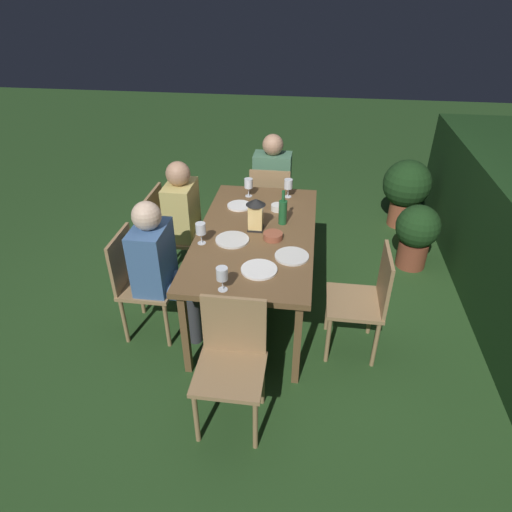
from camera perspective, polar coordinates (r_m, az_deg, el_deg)
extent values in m
plane|color=#26471E|center=(3.90, 0.00, -6.53)|extent=(16.00, 16.00, 0.00)
cube|color=brown|center=(3.48, 0.00, 2.81)|extent=(1.73, 0.92, 0.04)
cube|color=brown|center=(4.41, -3.63, 4.00)|extent=(0.05, 0.05, 0.71)
cube|color=brown|center=(3.15, -9.14, -9.92)|extent=(0.05, 0.05, 0.71)
cube|color=brown|center=(4.34, 6.53, 3.32)|extent=(0.05, 0.05, 0.71)
cube|color=brown|center=(3.05, 5.36, -11.34)|extent=(0.05, 0.05, 0.71)
cube|color=#9E7A51|center=(4.66, 1.97, 6.85)|extent=(0.40, 0.42, 0.03)
cube|color=#9E7A51|center=(4.40, 1.77, 8.44)|extent=(0.03, 0.40, 0.42)
cylinder|color=#9E7A51|center=(4.93, 0.05, 5.48)|extent=(0.03, 0.03, 0.42)
cylinder|color=#9E7A51|center=(4.90, 4.23, 5.20)|extent=(0.03, 0.03, 0.42)
cylinder|color=#9E7A51|center=(4.64, -0.52, 3.58)|extent=(0.03, 0.03, 0.42)
cylinder|color=#9E7A51|center=(4.61, 3.93, 3.28)|extent=(0.03, 0.03, 0.42)
cube|color=#4C7A5B|center=(4.61, 2.12, 10.14)|extent=(0.24, 0.38, 0.50)
sphere|color=tan|center=(4.49, 2.21, 14.21)|extent=(0.21, 0.21, 0.21)
cylinder|color=#4C7A5B|center=(4.84, 1.16, 8.24)|extent=(0.36, 0.13, 0.13)
cylinder|color=#4C7A5B|center=(4.83, 3.31, 8.11)|extent=(0.36, 0.13, 0.13)
cylinder|color=#333338|center=(5.09, 1.35, 6.53)|extent=(0.11, 0.11, 0.45)
cylinder|color=#333338|center=(5.07, 3.38, 6.40)|extent=(0.11, 0.11, 0.45)
cube|color=#9E7A51|center=(3.32, 12.58, -5.90)|extent=(0.42, 0.40, 0.03)
cube|color=#9E7A51|center=(3.22, 16.38, -2.95)|extent=(0.40, 0.03, 0.42)
cylinder|color=#9E7A51|center=(3.32, 9.31, -10.69)|extent=(0.03, 0.03, 0.42)
cylinder|color=#9E7A51|center=(3.59, 9.30, -6.77)|extent=(0.03, 0.03, 0.42)
cylinder|color=#9E7A51|center=(3.35, 15.22, -11.00)|extent=(0.03, 0.03, 0.42)
cylinder|color=#9E7A51|center=(3.62, 14.71, -7.09)|extent=(0.03, 0.03, 0.42)
cube|color=#9E7A51|center=(2.75, -3.44, -14.99)|extent=(0.40, 0.42, 0.03)
cube|color=#9E7A51|center=(2.72, -2.86, -8.90)|extent=(0.03, 0.40, 0.42)
cylinder|color=#9E7A51|center=(2.79, -0.09, -21.06)|extent=(0.03, 0.03, 0.42)
cylinder|color=#9E7A51|center=(2.85, -7.76, -20.10)|extent=(0.03, 0.03, 0.42)
cylinder|color=#9E7A51|center=(3.01, 0.83, -15.88)|extent=(0.03, 0.03, 0.42)
cylinder|color=#9E7A51|center=(3.05, -6.13, -15.11)|extent=(0.03, 0.03, 0.42)
cube|color=#9E7A51|center=(4.12, -10.08, 2.61)|extent=(0.42, 0.40, 0.03)
cube|color=#9E7A51|center=(4.07, -12.91, 5.51)|extent=(0.40, 0.02, 0.42)
cylinder|color=#9E7A51|center=(4.34, -6.98, 1.08)|extent=(0.03, 0.03, 0.42)
cylinder|color=#9E7A51|center=(4.05, -8.18, -1.56)|extent=(0.03, 0.03, 0.42)
cylinder|color=#9E7A51|center=(4.43, -11.26, 1.38)|extent=(0.03, 0.03, 0.42)
cylinder|color=#9E7A51|center=(4.14, -12.72, -1.18)|extent=(0.03, 0.03, 0.42)
cube|color=tan|center=(3.98, -9.61, 5.86)|extent=(0.38, 0.24, 0.50)
sphere|color=tan|center=(3.84, -10.08, 10.46)|extent=(0.21, 0.21, 0.21)
cylinder|color=tan|center=(4.13, -7.10, 3.40)|extent=(0.13, 0.36, 0.13)
cylinder|color=tan|center=(3.98, -7.72, 2.14)|extent=(0.13, 0.36, 0.13)
cylinder|color=#333338|center=(4.21, -4.78, 0.45)|extent=(0.11, 0.11, 0.45)
cylinder|color=#333338|center=(4.07, -5.30, -0.89)|extent=(0.11, 0.11, 0.45)
cube|color=#9E7A51|center=(3.51, -13.63, -3.74)|extent=(0.42, 0.40, 0.03)
cube|color=#9E7A51|center=(3.45, -17.02, -0.43)|extent=(0.40, 0.02, 0.42)
cylinder|color=#9E7A51|center=(3.72, -9.81, -5.15)|extent=(0.03, 0.03, 0.42)
cylinder|color=#9E7A51|center=(3.46, -11.47, -8.75)|extent=(0.03, 0.03, 0.42)
cylinder|color=#9E7A51|center=(3.83, -14.71, -4.64)|extent=(0.03, 0.03, 0.42)
cylinder|color=#9E7A51|center=(3.58, -16.70, -8.07)|extent=(0.03, 0.03, 0.42)
cube|color=#426699|center=(3.34, -13.24, -0.17)|extent=(0.38, 0.24, 0.50)
sphere|color=beige|center=(3.17, -14.01, 5.07)|extent=(0.21, 0.21, 0.21)
cylinder|color=#426699|center=(3.50, -10.13, -2.81)|extent=(0.13, 0.36, 0.13)
cylinder|color=#426699|center=(3.36, -10.99, -4.57)|extent=(0.13, 0.36, 0.13)
cylinder|color=#333338|center=(3.60, -7.32, -6.12)|extent=(0.11, 0.11, 0.45)
cylinder|color=#333338|center=(3.47, -8.04, -7.96)|extent=(0.11, 0.11, 0.45)
cube|color=black|center=(3.51, -0.03, 3.63)|extent=(0.12, 0.12, 0.01)
cube|color=#F9D17A|center=(3.46, -0.03, 5.19)|extent=(0.11, 0.11, 0.20)
cone|color=black|center=(3.40, -0.03, 7.06)|extent=(0.15, 0.15, 0.05)
cylinder|color=#1E5B2D|center=(3.56, 3.50, 5.66)|extent=(0.07, 0.07, 0.20)
cylinder|color=#1E5B2D|center=(3.49, 3.57, 7.78)|extent=(0.03, 0.03, 0.09)
cylinder|color=silver|center=(4.07, -0.96, 7.80)|extent=(0.06, 0.06, 0.00)
cylinder|color=silver|center=(4.05, -0.96, 8.34)|extent=(0.01, 0.01, 0.08)
cylinder|color=silver|center=(4.02, -0.97, 9.41)|extent=(0.08, 0.08, 0.08)
cylinder|color=maroon|center=(4.03, -0.97, 9.10)|extent=(0.07, 0.07, 0.03)
cylinder|color=silver|center=(2.85, -4.32, -4.35)|extent=(0.06, 0.06, 0.00)
cylinder|color=silver|center=(2.82, -4.36, -3.67)|extent=(0.01, 0.01, 0.08)
cylinder|color=silver|center=(2.77, -4.43, -2.29)|extent=(0.08, 0.08, 0.08)
cylinder|color=maroon|center=(2.79, -4.41, -2.69)|extent=(0.07, 0.07, 0.03)
cylinder|color=silver|center=(4.06, 4.15, 7.69)|extent=(0.06, 0.06, 0.00)
cylinder|color=silver|center=(4.05, 4.17, 8.23)|extent=(0.01, 0.01, 0.08)
cylinder|color=silver|center=(4.01, 4.22, 9.30)|extent=(0.08, 0.08, 0.08)
cylinder|color=maroon|center=(4.02, 4.20, 8.99)|extent=(0.07, 0.07, 0.03)
cylinder|color=silver|center=(3.35, -7.04, 1.69)|extent=(0.06, 0.06, 0.00)
cylinder|color=silver|center=(3.33, -7.09, 2.31)|extent=(0.01, 0.01, 0.08)
cylinder|color=silver|center=(3.29, -7.19, 3.55)|extent=(0.08, 0.08, 0.08)
cylinder|color=maroon|center=(3.30, -7.16, 3.19)|extent=(0.07, 0.07, 0.03)
cylinder|color=white|center=(3.01, 0.41, -1.76)|extent=(0.25, 0.25, 0.01)
cylinder|color=silver|center=(3.36, -3.09, 2.12)|extent=(0.26, 0.26, 0.01)
cylinder|color=white|center=(3.87, -2.16, 6.53)|extent=(0.21, 0.21, 0.01)
cylinder|color=silver|center=(3.17, 4.66, -0.02)|extent=(0.25, 0.25, 0.01)
cylinder|color=#9E5138|center=(3.37, 2.22, 2.61)|extent=(0.15, 0.15, 0.05)
cylinder|color=#424C1E|center=(3.37, 2.22, 2.76)|extent=(0.13, 0.13, 0.01)
cylinder|color=silver|center=(3.80, 2.81, 6.31)|extent=(0.11, 0.11, 0.05)
cylinder|color=tan|center=(3.80, 2.82, 6.45)|extent=(0.10, 0.10, 0.02)
cylinder|color=brown|center=(5.36, 18.30, 5.29)|extent=(0.29, 0.29, 0.29)
sphere|color=#193816|center=(5.22, 18.99, 8.87)|extent=(0.53, 0.53, 0.53)
cylinder|color=brown|center=(4.62, 19.55, 0.27)|extent=(0.29, 0.29, 0.26)
sphere|color=#193816|center=(4.47, 20.26, 3.62)|extent=(0.42, 0.42, 0.42)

